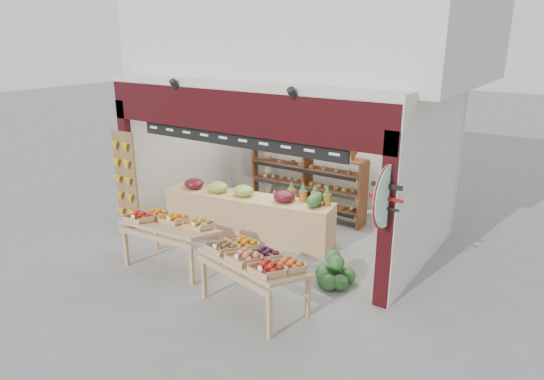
{
  "coord_description": "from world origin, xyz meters",
  "views": [
    {
      "loc": [
        4.99,
        -7.23,
        3.87
      ],
      "look_at": [
        0.2,
        -0.2,
        1.12
      ],
      "focal_mm": 32.0,
      "sensor_mm": 36.0,
      "label": 1
    }
  ],
  "objects_px": {
    "mid_counter": "(248,215)",
    "display_table_right": "(254,259)",
    "back_shelving": "(307,171)",
    "refrigerator": "(262,166)",
    "watermelon_pile": "(333,273)",
    "display_table_left": "(168,223)",
    "cardboard_stack": "(246,208)"
  },
  "relations": [
    {
      "from": "back_shelving",
      "to": "display_table_left",
      "type": "xyz_separation_m",
      "value": [
        -0.77,
        -3.42,
        -0.28
      ]
    },
    {
      "from": "back_shelving",
      "to": "display_table_right",
      "type": "bearing_deg",
      "value": -70.75
    },
    {
      "from": "cardboard_stack",
      "to": "display_table_left",
      "type": "height_order",
      "value": "display_table_left"
    },
    {
      "from": "refrigerator",
      "to": "watermelon_pile",
      "type": "xyz_separation_m",
      "value": [
        3.35,
        -2.73,
        -0.67
      ]
    },
    {
      "from": "refrigerator",
      "to": "display_table_right",
      "type": "height_order",
      "value": "refrigerator"
    },
    {
      "from": "mid_counter",
      "to": "watermelon_pile",
      "type": "height_order",
      "value": "mid_counter"
    },
    {
      "from": "back_shelving",
      "to": "watermelon_pile",
      "type": "distance_m",
      "value": 3.25
    },
    {
      "from": "back_shelving",
      "to": "refrigerator",
      "type": "distance_m",
      "value": 1.44
    },
    {
      "from": "mid_counter",
      "to": "watermelon_pile",
      "type": "relative_size",
      "value": 5.26
    },
    {
      "from": "display_table_right",
      "to": "watermelon_pile",
      "type": "relative_size",
      "value": 2.58
    },
    {
      "from": "display_table_left",
      "to": "watermelon_pile",
      "type": "distance_m",
      "value": 2.93
    },
    {
      "from": "cardboard_stack",
      "to": "refrigerator",
      "type": "bearing_deg",
      "value": 108.58
    },
    {
      "from": "back_shelving",
      "to": "display_table_left",
      "type": "height_order",
      "value": "back_shelving"
    },
    {
      "from": "back_shelving",
      "to": "cardboard_stack",
      "type": "xyz_separation_m",
      "value": [
        -1.03,
        -0.87,
        -0.81
      ]
    },
    {
      "from": "display_table_right",
      "to": "watermelon_pile",
      "type": "xyz_separation_m",
      "value": [
        0.63,
        1.29,
        -0.59
      ]
    },
    {
      "from": "cardboard_stack",
      "to": "display_table_right",
      "type": "distance_m",
      "value": 3.76
    },
    {
      "from": "display_table_left",
      "to": "watermelon_pile",
      "type": "relative_size",
      "value": 2.45
    },
    {
      "from": "refrigerator",
      "to": "display_table_left",
      "type": "distance_m",
      "value": 3.74
    },
    {
      "from": "refrigerator",
      "to": "display_table_left",
      "type": "relative_size",
      "value": 1.07
    },
    {
      "from": "cardboard_stack",
      "to": "display_table_right",
      "type": "height_order",
      "value": "display_table_right"
    },
    {
      "from": "back_shelving",
      "to": "mid_counter",
      "type": "relative_size",
      "value": 0.77
    },
    {
      "from": "mid_counter",
      "to": "display_table_right",
      "type": "relative_size",
      "value": 2.04
    },
    {
      "from": "watermelon_pile",
      "to": "mid_counter",
      "type": "bearing_deg",
      "value": 161.83
    },
    {
      "from": "mid_counter",
      "to": "display_table_left",
      "type": "bearing_deg",
      "value": -104.02
    },
    {
      "from": "cardboard_stack",
      "to": "display_table_right",
      "type": "bearing_deg",
      "value": -51.0
    },
    {
      "from": "refrigerator",
      "to": "cardboard_stack",
      "type": "relative_size",
      "value": 1.76
    },
    {
      "from": "display_table_left",
      "to": "display_table_right",
      "type": "bearing_deg",
      "value": -9.19
    },
    {
      "from": "display_table_left",
      "to": "watermelon_pile",
      "type": "xyz_separation_m",
      "value": [
        2.71,
        0.96,
        -0.56
      ]
    },
    {
      "from": "cardboard_stack",
      "to": "back_shelving",
      "type": "bearing_deg",
      "value": 40.03
    },
    {
      "from": "mid_counter",
      "to": "display_table_left",
      "type": "relative_size",
      "value": 2.14
    },
    {
      "from": "refrigerator",
      "to": "display_table_right",
      "type": "bearing_deg",
      "value": -73.09
    },
    {
      "from": "back_shelving",
      "to": "display_table_left",
      "type": "bearing_deg",
      "value": -102.74
    }
  ]
}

